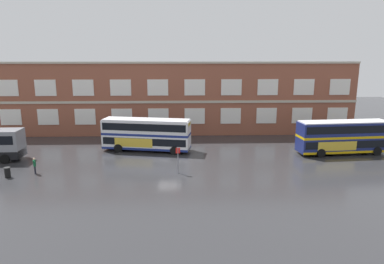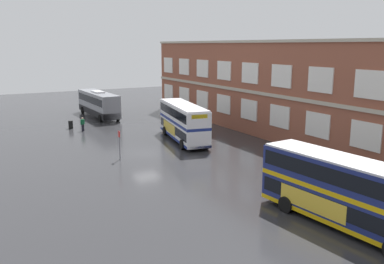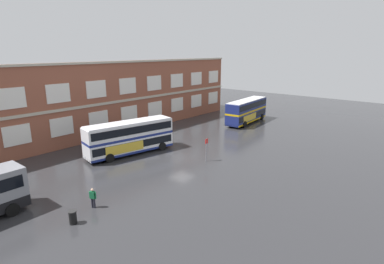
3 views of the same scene
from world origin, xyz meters
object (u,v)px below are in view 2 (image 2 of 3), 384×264
(waiting_passenger, at_px, (83,124))
(bus_stand_flag, at_px, (119,142))
(double_decker_near, at_px, (183,121))
(touring_coach, at_px, (98,104))
(double_decker_middle, at_px, (345,191))
(station_litter_bin, at_px, (71,124))

(waiting_passenger, bearing_deg, bus_stand_flag, -1.25)
(double_decker_near, distance_m, bus_stand_flag, 9.68)
(double_decker_near, relative_size, bus_stand_flag, 4.18)
(double_decker_near, height_order, waiting_passenger, double_decker_near)
(bus_stand_flag, bearing_deg, touring_coach, 167.98)
(double_decker_middle, relative_size, station_litter_bin, 10.85)
(double_decker_middle, distance_m, station_litter_bin, 37.76)
(double_decker_middle, distance_m, waiting_passenger, 35.30)
(touring_coach, relative_size, waiting_passenger, 7.09)
(touring_coach, xyz_separation_m, bus_stand_flag, (23.97, -5.11, -0.27))
(double_decker_middle, xyz_separation_m, station_litter_bin, (-37.02, -7.27, -1.63))
(touring_coach, distance_m, waiting_passenger, 10.57)
(double_decker_near, xyz_separation_m, double_decker_middle, (24.13, -2.16, 0.00))
(bus_stand_flag, bearing_deg, station_litter_bin, -177.85)
(double_decker_near, bearing_deg, double_decker_middle, -5.12)
(double_decker_near, distance_m, station_litter_bin, 16.05)
(bus_stand_flag, xyz_separation_m, station_litter_bin, (-16.90, -0.63, -1.12))
(touring_coach, height_order, waiting_passenger, touring_coach)
(waiting_passenger, relative_size, station_litter_bin, 1.65)
(double_decker_near, relative_size, double_decker_middle, 1.01)
(double_decker_middle, height_order, waiting_passenger, double_decker_middle)
(waiting_passenger, xyz_separation_m, station_litter_bin, (-2.31, -0.95, -0.41))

